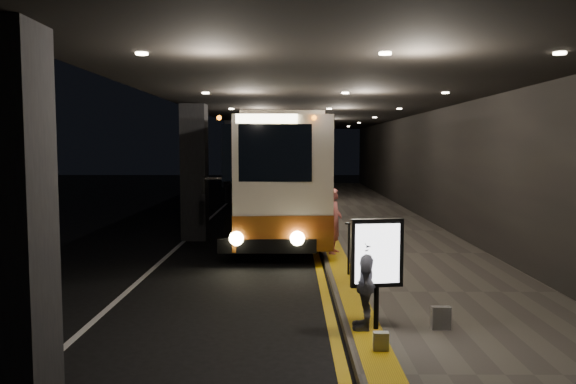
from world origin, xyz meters
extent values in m
plane|color=black|center=(0.00, 0.00, 0.00)|extent=(90.00, 90.00, 0.00)
cube|color=silver|center=(-1.80, 5.00, 0.01)|extent=(0.12, 50.00, 0.01)
cube|color=gold|center=(2.35, 5.00, 0.01)|extent=(0.18, 50.00, 0.01)
cube|color=#514C44|center=(4.75, 5.00, 0.07)|extent=(4.50, 50.00, 0.15)
cube|color=gold|center=(2.85, 5.00, 0.16)|extent=(0.50, 50.00, 0.01)
cube|color=black|center=(7.00, 5.00, 3.00)|extent=(0.10, 50.00, 6.00)
cube|color=black|center=(-1.50, -8.00, 2.20)|extent=(0.80, 0.80, 4.40)
cube|color=black|center=(-1.50, 4.00, 2.20)|extent=(0.80, 0.80, 4.40)
cube|color=black|center=(-1.50, 16.00, 2.20)|extent=(0.80, 0.80, 4.40)
cube|color=black|center=(2.50, 5.00, 4.60)|extent=(9.00, 50.00, 0.40)
cube|color=beige|center=(1.04, 5.76, 2.13)|extent=(3.34, 12.29, 3.44)
cube|color=brown|center=(1.04, 5.76, 0.86)|extent=(3.36, 12.31, 0.91)
cube|color=black|center=(1.04, -0.35, 2.89)|extent=(2.23, 0.21, 1.42)
cube|color=black|center=(1.04, -0.27, 0.56)|extent=(2.49, 0.42, 0.35)
cylinder|color=black|center=(-0.10, 1.91, 0.51)|extent=(0.28, 1.01, 1.01)
cylinder|color=black|center=(2.19, 1.91, 0.51)|extent=(0.28, 1.01, 1.01)
cylinder|color=black|center=(-0.10, 9.81, 0.51)|extent=(0.28, 1.01, 1.01)
cylinder|color=black|center=(2.19, 9.81, 0.51)|extent=(0.28, 1.01, 1.01)
sphere|color=#FFEAA5|center=(0.28, -0.36, 0.76)|extent=(0.36, 0.36, 0.36)
sphere|color=#FFEAA5|center=(1.80, -0.36, 0.76)|extent=(0.36, 0.36, 0.36)
cube|color=#FFF2BF|center=(1.04, -0.36, 3.73)|extent=(1.52, 0.15, 0.22)
cube|color=beige|center=(1.08, 17.89, 2.24)|extent=(3.22, 12.89, 3.62)
cube|color=brown|center=(1.08, 17.89, 0.91)|extent=(3.24, 12.91, 0.96)
cube|color=black|center=(1.08, 11.46, 3.04)|extent=(2.35, 0.16, 1.49)
cube|color=black|center=(1.08, 11.54, 0.59)|extent=(2.62, 0.36, 0.37)
cylinder|color=black|center=(-0.13, 13.84, 0.53)|extent=(0.30, 1.07, 1.07)
cylinder|color=black|center=(2.29, 13.84, 0.53)|extent=(0.30, 1.07, 1.07)
cylinder|color=black|center=(-0.13, 22.15, 0.53)|extent=(0.30, 1.07, 1.07)
cylinder|color=black|center=(2.29, 22.15, 0.53)|extent=(0.30, 1.07, 1.07)
cube|color=beige|center=(0.76, 28.84, 2.25)|extent=(3.51, 13.02, 3.65)
cube|color=brown|center=(0.76, 28.84, 0.91)|extent=(3.53, 13.04, 0.97)
cube|color=black|center=(0.76, 22.37, 3.06)|extent=(2.36, 0.21, 1.50)
cube|color=black|center=(0.76, 22.45, 0.59)|extent=(2.64, 0.42, 0.38)
cylinder|color=black|center=(-0.46, 24.76, 0.54)|extent=(0.30, 1.07, 1.07)
cylinder|color=black|center=(1.98, 24.76, 0.54)|extent=(0.30, 1.07, 1.07)
cylinder|color=black|center=(-0.46, 33.13, 0.54)|extent=(0.30, 1.07, 1.07)
cylinder|color=black|center=(1.98, 33.13, 0.54)|extent=(0.30, 1.07, 1.07)
imported|color=#BE5E58|center=(2.80, 0.83, 1.04)|extent=(0.60, 0.75, 1.78)
imported|color=#434247|center=(2.81, -5.46, 0.91)|extent=(0.54, 0.93, 1.52)
cube|color=black|center=(4.03, -5.47, 0.33)|extent=(0.30, 0.14, 0.37)
cube|color=#B7B7AC|center=(2.93, -6.42, 0.29)|extent=(0.22, 0.13, 0.27)
cylinder|color=black|center=(3.00, -5.48, 0.49)|extent=(0.08, 0.08, 0.69)
cube|color=black|center=(3.00, -5.48, 1.38)|extent=(0.84, 0.22, 1.08)
cube|color=white|center=(3.00, -5.54, 1.38)|extent=(0.70, 0.12, 0.93)
cylinder|color=black|center=(2.94, -1.72, 0.74)|extent=(0.05, 0.05, 1.17)
camera|label=1|loc=(1.66, -14.19, 3.05)|focal=35.00mm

